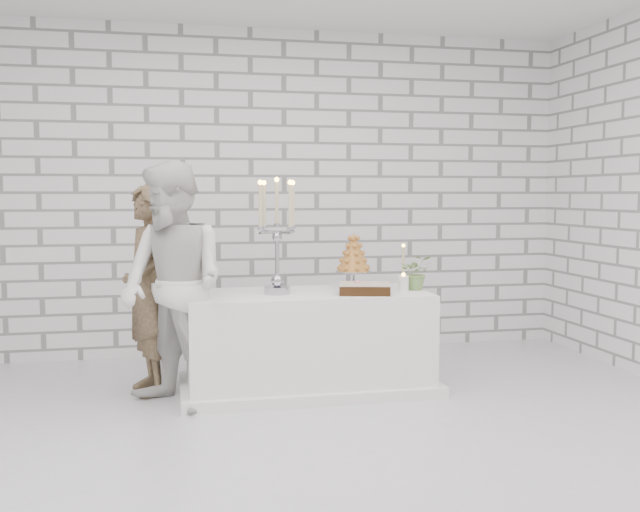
{
  "coord_description": "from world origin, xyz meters",
  "views": [
    {
      "loc": [
        -0.78,
        -4.18,
        1.49
      ],
      "look_at": [
        0.29,
        0.81,
        1.05
      ],
      "focal_mm": 40.5,
      "sensor_mm": 36.0,
      "label": 1
    }
  ],
  "objects_px": {
    "groom": "(148,290)",
    "candelabra": "(277,236)",
    "croquembouche": "(354,260)",
    "cake_table": "(308,341)",
    "bride": "(173,286)"
  },
  "relations": [
    {
      "from": "groom",
      "to": "candelabra",
      "type": "height_order",
      "value": "candelabra"
    },
    {
      "from": "croquembouche",
      "to": "cake_table",
      "type": "bearing_deg",
      "value": -158.24
    },
    {
      "from": "groom",
      "to": "bride",
      "type": "bearing_deg",
      "value": 5.73
    },
    {
      "from": "bride",
      "to": "candelabra",
      "type": "xyz_separation_m",
      "value": [
        0.76,
        0.25,
        0.32
      ]
    },
    {
      "from": "candelabra",
      "to": "groom",
      "type": "bearing_deg",
      "value": 167.31
    },
    {
      "from": "cake_table",
      "to": "groom",
      "type": "distance_m",
      "value": 1.26
    },
    {
      "from": "groom",
      "to": "bride",
      "type": "relative_size",
      "value": 0.91
    },
    {
      "from": "groom",
      "to": "croquembouche",
      "type": "relative_size",
      "value": 3.55
    },
    {
      "from": "groom",
      "to": "candelabra",
      "type": "relative_size",
      "value": 1.81
    },
    {
      "from": "cake_table",
      "to": "bride",
      "type": "height_order",
      "value": "bride"
    },
    {
      "from": "cake_table",
      "to": "candelabra",
      "type": "bearing_deg",
      "value": -172.7
    },
    {
      "from": "cake_table",
      "to": "groom",
      "type": "xyz_separation_m",
      "value": [
        -1.18,
        0.18,
        0.4
      ]
    },
    {
      "from": "bride",
      "to": "candelabra",
      "type": "distance_m",
      "value": 0.86
    },
    {
      "from": "groom",
      "to": "bride",
      "type": "xyz_separation_m",
      "value": [
        0.18,
        -0.46,
        0.08
      ]
    },
    {
      "from": "groom",
      "to": "candelabra",
      "type": "distance_m",
      "value": 1.04
    }
  ]
}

